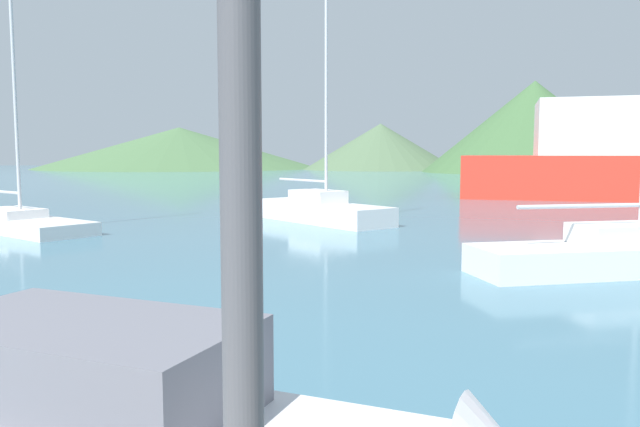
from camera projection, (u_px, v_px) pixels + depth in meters
name	position (u px, v px, depth m)	size (l,w,h in m)	color
sailboat_inner	(318.00, 209.00, 25.49)	(7.15, 5.78, 9.38)	white
sailboat_middle	(13.00, 220.00, 22.68)	(8.31, 4.85, 9.48)	white
sailboat_outer	(620.00, 254.00, 14.47)	(7.02, 5.10, 7.18)	white
hill_west	(179.00, 148.00, 120.92)	(53.82, 53.82, 7.88)	#476B42
hill_central	(380.00, 147.00, 110.79)	(27.53, 27.53, 8.13)	#4C6647
hill_east	(534.00, 127.00, 94.30)	(33.37, 33.37, 13.75)	#3D6038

